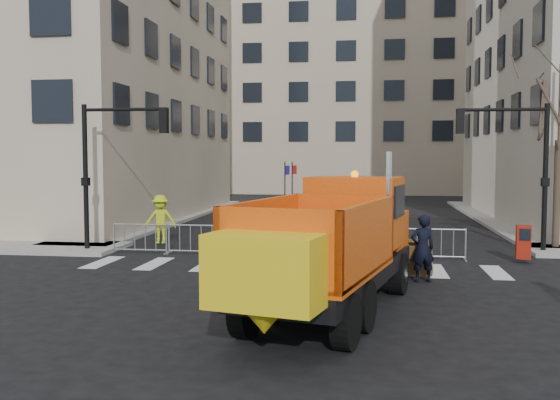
# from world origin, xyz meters

# --- Properties ---
(ground) EXTENTS (120.00, 120.00, 0.00)m
(ground) POSITION_xyz_m (0.00, 0.00, 0.00)
(ground) COLOR black
(ground) RESTS_ON ground
(sidewalk_back) EXTENTS (64.00, 5.00, 0.15)m
(sidewalk_back) POSITION_xyz_m (0.00, 8.50, 0.07)
(sidewalk_back) COLOR gray
(sidewalk_back) RESTS_ON ground
(building_far) EXTENTS (30.00, 18.00, 24.00)m
(building_far) POSITION_xyz_m (0.00, 52.00, 12.00)
(building_far) COLOR tan
(building_far) RESTS_ON ground
(traffic_light_left) EXTENTS (0.18, 0.18, 5.40)m
(traffic_light_left) POSITION_xyz_m (-8.00, 7.50, 2.70)
(traffic_light_left) COLOR black
(traffic_light_left) RESTS_ON ground
(traffic_light_right) EXTENTS (0.18, 0.18, 5.40)m
(traffic_light_right) POSITION_xyz_m (8.50, 9.50, 2.70)
(traffic_light_right) COLOR black
(traffic_light_right) RESTS_ON ground
(crowd_barriers) EXTENTS (12.60, 0.60, 1.10)m
(crowd_barriers) POSITION_xyz_m (-0.75, 7.60, 0.55)
(crowd_barriers) COLOR #9EA0A5
(crowd_barriers) RESTS_ON ground
(street_tree) EXTENTS (3.00, 3.00, 7.50)m
(street_tree) POSITION_xyz_m (9.20, 10.50, 3.75)
(street_tree) COLOR #382B21
(street_tree) RESTS_ON ground
(plow_truck) EXTENTS (4.60, 9.67, 3.63)m
(plow_truck) POSITION_xyz_m (1.44, -0.35, 1.61)
(plow_truck) COLOR black
(plow_truck) RESTS_ON ground
(cop_a) EXTENTS (0.80, 0.64, 1.91)m
(cop_a) POSITION_xyz_m (3.76, 3.71, 0.95)
(cop_a) COLOR black
(cop_a) RESTS_ON ground
(cop_b) EXTENTS (0.95, 0.79, 1.75)m
(cop_b) POSITION_xyz_m (1.59, 3.05, 0.88)
(cop_b) COLOR black
(cop_b) RESTS_ON ground
(cop_c) EXTENTS (1.01, 1.16, 1.88)m
(cop_c) POSITION_xyz_m (1.47, 5.91, 0.94)
(cop_c) COLOR black
(cop_c) RESTS_ON ground
(worker) EXTENTS (1.30, 0.86, 1.88)m
(worker) POSITION_xyz_m (-5.78, 9.21, 1.09)
(worker) COLOR #BCD519
(worker) RESTS_ON sidewalk_back
(newspaper_box) EXTENTS (0.49, 0.45, 1.10)m
(newspaper_box) POSITION_xyz_m (7.31, 7.37, 0.70)
(newspaper_box) COLOR maroon
(newspaper_box) RESTS_ON sidewalk_back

